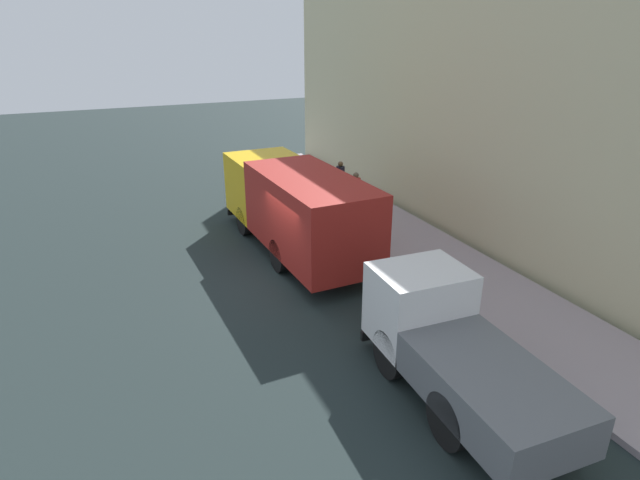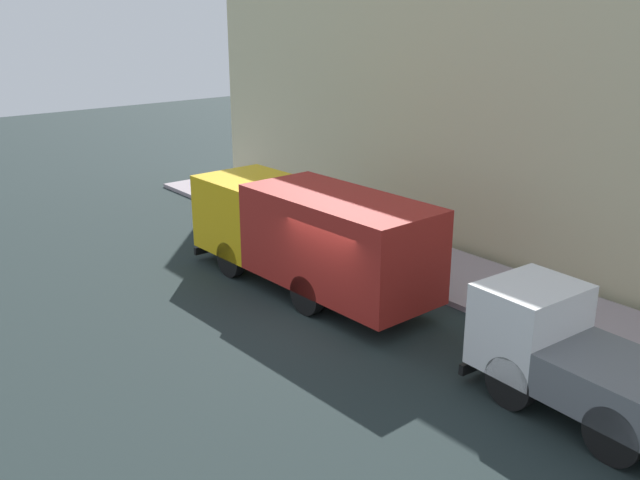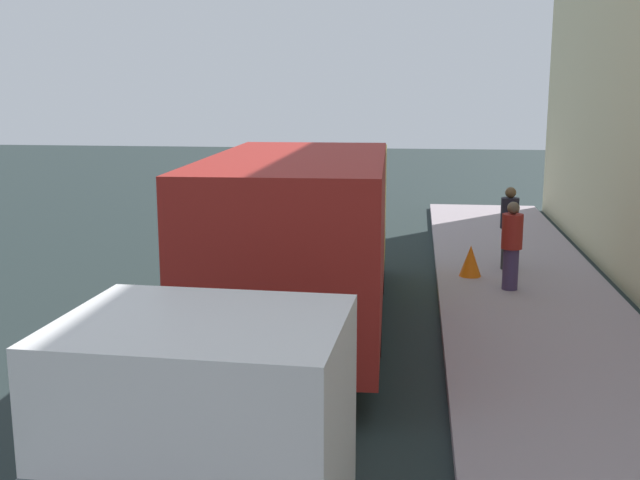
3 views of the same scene
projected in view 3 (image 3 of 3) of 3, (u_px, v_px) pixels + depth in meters
name	position (u px, v px, depth m)	size (l,w,h in m)	color
ground	(231.00, 367.00, 10.91)	(80.00, 80.00, 0.00)	#1F2A29
sidewalk	(571.00, 377.00, 10.32)	(3.31, 30.00, 0.15)	#9F9097
large_utility_truck	(307.00, 228.00, 12.39)	(2.71, 8.19, 2.93)	#E7B211
pedestrian_walking	(512.00, 244.00, 14.36)	(0.50, 0.50, 1.66)	#413256
pedestrian_standing	(509.00, 226.00, 15.97)	(0.46, 0.46, 1.72)	#28282B
traffic_cone_orange	(470.00, 261.00, 15.48)	(0.44, 0.44, 0.63)	orange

